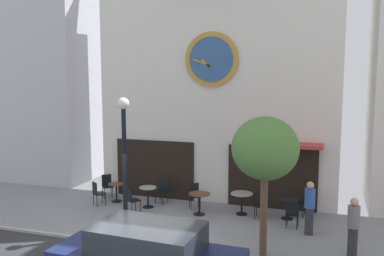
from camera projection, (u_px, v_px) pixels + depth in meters
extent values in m
cube|color=gray|center=(172.00, 221.00, 14.34)|extent=(25.89, 4.82, 0.05)
cube|color=#A8A5A0|center=(143.00, 247.00, 12.07)|extent=(25.89, 0.12, 0.08)
cube|color=silver|center=(221.00, 81.00, 17.22)|extent=(9.28, 2.99, 9.24)
cylinder|color=#B7842D|center=(211.00, 59.00, 15.64)|extent=(2.02, 0.10, 2.02)
cylinder|color=#2D5184|center=(211.00, 59.00, 15.59)|extent=(1.66, 0.04, 1.66)
cube|color=#B7842D|center=(206.00, 63.00, 15.62)|extent=(0.39, 0.03, 0.33)
cube|color=#B7842D|center=(202.00, 63.00, 15.66)|extent=(0.68, 0.03, 0.31)
cube|color=black|center=(155.00, 169.00, 16.91)|extent=(3.25, 0.10, 2.30)
cube|color=black|center=(272.00, 178.00, 15.51)|extent=(3.25, 0.10, 2.30)
cube|color=#B23333|center=(280.00, 144.00, 14.97)|extent=(2.97, 0.90, 0.12)
cube|color=#B2B2BC|center=(43.00, 19.00, 20.42)|extent=(5.70, 4.73, 15.05)
cylinder|color=black|center=(126.00, 226.00, 13.28)|extent=(0.32, 0.32, 0.36)
cylinder|color=black|center=(125.00, 172.00, 13.05)|extent=(0.14, 0.14, 3.86)
sphere|color=white|center=(123.00, 103.00, 12.78)|extent=(0.36, 0.36, 0.36)
cylinder|color=brown|center=(264.00, 214.00, 11.48)|extent=(0.20, 0.20, 2.33)
ellipsoid|color=#4C7A38|center=(265.00, 148.00, 11.25)|extent=(1.80, 1.62, 1.71)
cylinder|color=black|center=(116.00, 193.00, 16.40)|extent=(0.07, 0.07, 0.70)
cylinder|color=black|center=(117.00, 201.00, 16.44)|extent=(0.40, 0.40, 0.03)
cylinder|color=brown|center=(116.00, 184.00, 16.36)|extent=(0.61, 0.61, 0.03)
cylinder|color=black|center=(148.00, 197.00, 15.70)|extent=(0.07, 0.07, 0.75)
cylinder|color=black|center=(148.00, 207.00, 15.75)|extent=(0.40, 0.40, 0.03)
cylinder|color=gray|center=(148.00, 188.00, 15.65)|extent=(0.64, 0.64, 0.03)
cylinder|color=black|center=(199.00, 204.00, 14.89)|extent=(0.07, 0.07, 0.75)
cylinder|color=black|center=(199.00, 214.00, 14.94)|extent=(0.40, 0.40, 0.03)
cylinder|color=brown|center=(199.00, 194.00, 14.84)|extent=(0.76, 0.76, 0.03)
cylinder|color=black|center=(242.00, 204.00, 14.91)|extent=(0.07, 0.07, 0.76)
cylinder|color=black|center=(241.00, 214.00, 14.96)|extent=(0.40, 0.40, 0.03)
cylinder|color=gray|center=(242.00, 194.00, 14.86)|extent=(0.77, 0.77, 0.03)
cylinder|color=black|center=(288.00, 209.00, 14.45)|extent=(0.07, 0.07, 0.71)
cylinder|color=black|center=(287.00, 218.00, 14.49)|extent=(0.40, 0.40, 0.03)
cylinder|color=black|center=(288.00, 199.00, 14.40)|extent=(0.66, 0.66, 0.03)
cube|color=black|center=(134.00, 200.00, 15.11)|extent=(0.56, 0.56, 0.04)
cube|color=black|center=(129.00, 195.00, 14.97)|extent=(0.33, 0.25, 0.45)
cylinder|color=black|center=(140.00, 207.00, 15.11)|extent=(0.03, 0.03, 0.45)
cylinder|color=black|center=(136.00, 204.00, 15.38)|extent=(0.03, 0.03, 0.45)
cylinder|color=black|center=(132.00, 208.00, 14.90)|extent=(0.03, 0.03, 0.45)
cylinder|color=black|center=(127.00, 206.00, 15.17)|extent=(0.03, 0.03, 0.45)
cube|color=black|center=(261.00, 206.00, 14.48)|extent=(0.42, 0.42, 0.04)
cube|color=black|center=(266.00, 200.00, 14.39)|extent=(0.06, 0.38, 0.45)
cylinder|color=black|center=(257.00, 210.00, 14.73)|extent=(0.03, 0.03, 0.45)
cylinder|color=black|center=(255.00, 213.00, 14.41)|extent=(0.03, 0.03, 0.45)
cylinder|color=black|center=(266.00, 211.00, 14.61)|extent=(0.03, 0.03, 0.45)
cylinder|color=black|center=(265.00, 214.00, 14.30)|extent=(0.03, 0.03, 0.45)
cube|color=black|center=(195.00, 196.00, 15.60)|extent=(0.54, 0.54, 0.04)
cube|color=black|center=(194.00, 189.00, 15.74)|extent=(0.35, 0.22, 0.45)
cylinder|color=black|center=(191.00, 204.00, 15.43)|extent=(0.03, 0.03, 0.45)
cylinder|color=black|center=(200.00, 203.00, 15.49)|extent=(0.03, 0.03, 0.45)
cylinder|color=black|center=(189.00, 201.00, 15.76)|extent=(0.03, 0.03, 0.45)
cylinder|color=black|center=(198.00, 201.00, 15.82)|extent=(0.03, 0.03, 0.45)
cube|color=black|center=(99.00, 193.00, 15.97)|extent=(0.56, 0.56, 0.04)
cube|color=black|center=(95.00, 188.00, 15.84)|extent=(0.32, 0.27, 0.45)
cylinder|color=black|center=(106.00, 199.00, 15.96)|extent=(0.03, 0.03, 0.45)
cylinder|color=black|center=(102.00, 197.00, 16.24)|extent=(0.03, 0.03, 0.45)
cylinder|color=black|center=(97.00, 201.00, 15.77)|extent=(0.03, 0.03, 0.45)
cylinder|color=black|center=(94.00, 199.00, 16.05)|extent=(0.03, 0.03, 0.45)
cube|color=black|center=(292.00, 214.00, 13.65)|extent=(0.41, 0.41, 0.04)
cube|color=black|center=(292.00, 209.00, 13.45)|extent=(0.38, 0.05, 0.45)
cylinder|color=black|center=(298.00, 219.00, 13.78)|extent=(0.03, 0.03, 0.45)
cylinder|color=black|center=(287.00, 218.00, 13.89)|extent=(0.03, 0.03, 0.45)
cylinder|color=black|center=(297.00, 223.00, 13.46)|extent=(0.03, 0.03, 0.45)
cylinder|color=black|center=(286.00, 222.00, 13.57)|extent=(0.03, 0.03, 0.45)
cube|color=black|center=(108.00, 186.00, 16.96)|extent=(0.56, 0.56, 0.04)
cube|color=black|center=(107.00, 180.00, 17.09)|extent=(0.32, 0.28, 0.45)
cylinder|color=black|center=(104.00, 193.00, 16.76)|extent=(0.03, 0.03, 0.45)
cylinder|color=black|center=(113.00, 192.00, 16.89)|extent=(0.03, 0.03, 0.45)
cylinder|color=black|center=(103.00, 191.00, 17.08)|extent=(0.03, 0.03, 0.45)
cylinder|color=black|center=(111.00, 190.00, 17.20)|extent=(0.03, 0.03, 0.45)
cube|color=black|center=(304.00, 203.00, 14.73)|extent=(0.56, 0.56, 0.04)
cube|color=black|center=(308.00, 197.00, 14.77)|extent=(0.28, 0.31, 0.45)
cylinder|color=black|center=(297.00, 209.00, 14.85)|extent=(0.03, 0.03, 0.45)
cylinder|color=black|center=(303.00, 212.00, 14.54)|extent=(0.03, 0.03, 0.45)
cylinder|color=black|center=(305.00, 208.00, 14.98)|extent=(0.03, 0.03, 0.45)
cylinder|color=black|center=(311.00, 211.00, 14.67)|extent=(0.03, 0.03, 0.45)
cube|color=black|center=(162.00, 192.00, 16.21)|extent=(0.48, 0.48, 0.04)
cube|color=black|center=(164.00, 185.00, 16.33)|extent=(0.38, 0.12, 0.45)
cylinder|color=black|center=(155.00, 198.00, 16.17)|extent=(0.03, 0.03, 0.45)
cylinder|color=black|center=(163.00, 199.00, 16.01)|extent=(0.03, 0.03, 0.45)
cylinder|color=black|center=(160.00, 196.00, 16.47)|extent=(0.03, 0.03, 0.45)
cylinder|color=black|center=(168.00, 197.00, 16.30)|extent=(0.03, 0.03, 0.45)
cylinder|color=#2D2D38|center=(309.00, 221.00, 13.05)|extent=(0.33, 0.33, 0.85)
cylinder|color=#3359B2|center=(310.00, 198.00, 12.96)|extent=(0.41, 0.41, 0.60)
sphere|color=tan|center=(310.00, 185.00, 12.90)|extent=(0.22, 0.22, 0.22)
cylinder|color=#2D2D38|center=(352.00, 243.00, 11.38)|extent=(0.34, 0.34, 0.85)
cylinder|color=slate|center=(354.00, 217.00, 11.28)|extent=(0.42, 0.42, 0.60)
sphere|color=tan|center=(355.00, 202.00, 11.23)|extent=(0.22, 0.22, 0.22)
cube|color=#262B33|center=(147.00, 238.00, 9.55)|extent=(2.49, 1.71, 0.60)
cylinder|color=black|center=(114.00, 253.00, 11.01)|extent=(0.65, 0.25, 0.64)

